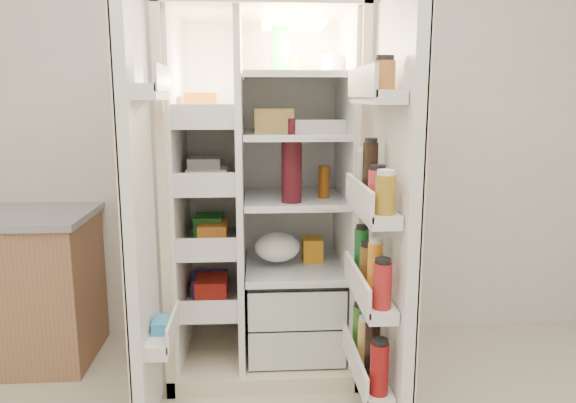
{
  "coord_description": "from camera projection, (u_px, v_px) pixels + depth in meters",
  "views": [
    {
      "loc": [
        -0.05,
        -1.09,
        1.38
      ],
      "look_at": [
        0.1,
        1.25,
        0.93
      ],
      "focal_mm": 34.0,
      "sensor_mm": 36.0,
      "label": 1
    }
  ],
  "objects": [
    {
      "name": "fridge_door",
      "position": [
        389.0,
        229.0,
        2.14
      ],
      "size": [
        0.17,
        0.58,
        1.72
      ],
      "color": "white",
      "rests_on": "floor"
    },
    {
      "name": "freezer_door",
      "position": [
        140.0,
        222.0,
        2.16
      ],
      "size": [
        0.15,
        0.4,
        1.72
      ],
      "color": "white",
      "rests_on": "floor"
    },
    {
      "name": "wall_back",
      "position": [
        263.0,
        102.0,
        3.04
      ],
      "size": [
        4.0,
        0.02,
        2.7
      ],
      "primitive_type": "cube",
      "color": "silver",
      "rests_on": "floor"
    },
    {
      "name": "refrigerator",
      "position": [
        266.0,
        222.0,
        2.81
      ],
      "size": [
        0.92,
        0.7,
        1.8
      ],
      "color": "beige",
      "rests_on": "floor"
    }
  ]
}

